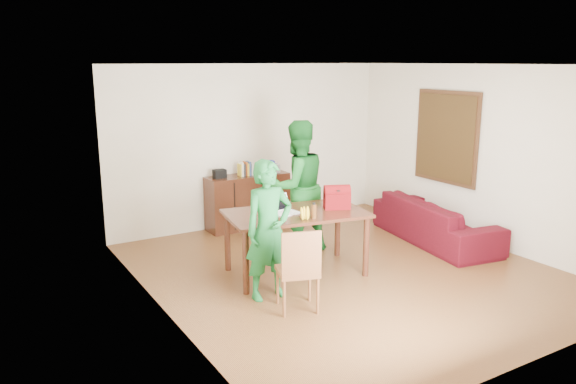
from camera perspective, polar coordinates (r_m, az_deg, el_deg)
room at (r=7.36m, az=5.73°, el=1.86°), size 5.20×5.70×2.90m
table at (r=7.29m, az=0.81°, el=-2.88°), size 1.93×1.30×0.84m
chair at (r=6.38m, az=0.98°, el=-9.51°), size 0.55×0.54×0.97m
person_near at (r=6.53m, az=-1.97°, el=-3.89°), size 0.60×0.40×1.66m
person_far at (r=8.14m, az=0.93°, el=0.54°), size 0.95×0.74×1.93m
laptop at (r=7.17m, az=-0.20°, el=-1.89°), size 0.36×0.28×0.23m
bananas at (r=6.91m, az=1.73°, el=-2.57°), size 0.18×0.12×0.06m
bottle at (r=6.97m, az=2.64°, el=-1.88°), size 0.09×0.09×0.20m
red_bag at (r=7.44m, az=4.99°, el=-0.74°), size 0.39×0.32×0.25m
sofa at (r=9.00m, az=14.74°, el=-2.82°), size 1.22×2.37×0.66m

